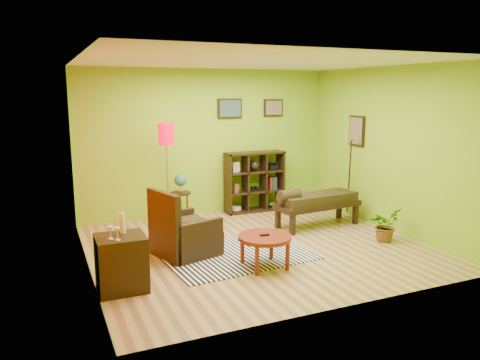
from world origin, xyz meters
name	(u,v)px	position (x,y,z in m)	size (l,w,h in m)	color
ground	(258,247)	(0.00, 0.00, 0.00)	(5.00, 5.00, 0.00)	tan
room_shell	(252,131)	(-0.09, 0.01, 1.80)	(5.04, 4.54, 2.82)	#86BE1D
zebra_rug	(236,254)	(-0.44, -0.19, 0.01)	(2.14, 1.55, 0.01)	white
coffee_table	(265,240)	(-0.28, -0.80, 0.39)	(0.73, 0.73, 0.47)	maroon
armchair	(183,235)	(-1.17, 0.11, 0.30)	(1.01, 1.00, 0.99)	black
side_cabinet	(121,263)	(-2.20, -0.79, 0.34)	(0.58, 0.52, 1.00)	black
floor_lamp	(166,144)	(-1.01, 1.52, 1.50)	(0.28, 0.28, 1.85)	silver
globe_table	(181,185)	(-0.67, 1.88, 0.68)	(0.37, 0.37, 0.90)	black
cube_shelf	(255,182)	(0.91, 2.03, 0.60)	(1.20, 0.35, 1.20)	black
bench	(316,201)	(1.43, 0.61, 0.46)	(1.62, 0.70, 0.73)	black
potted_plant	(385,228)	(2.01, -0.55, 0.21)	(0.48, 0.53, 0.42)	#26661E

